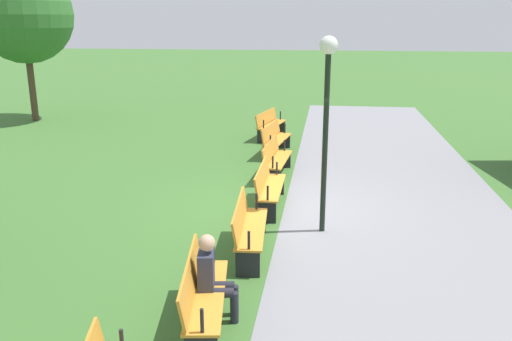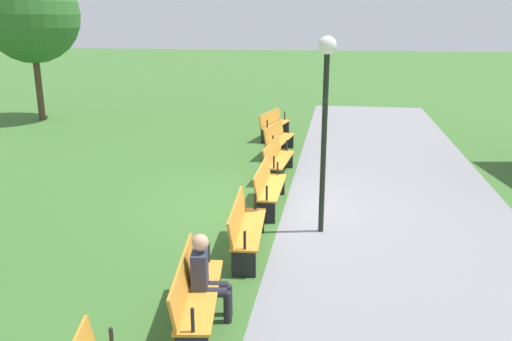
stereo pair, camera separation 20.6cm
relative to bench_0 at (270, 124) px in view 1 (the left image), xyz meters
name	(u,v)px [view 1 (the left image)]	position (x,y,z in m)	size (l,w,h in m)	color
ground_plane	(271,207)	(6.83, 0.81, -0.48)	(120.00, 120.00, 0.00)	#3D6B2D
path_paving	(399,213)	(6.83, 3.44, -0.47)	(28.03, 4.73, 0.01)	gray
bench_0	(270,124)	(0.00, 0.00, 0.00)	(1.95, 0.87, 0.89)	orange
bench_1	(275,138)	(2.26, 0.41, 0.00)	(1.94, 0.74, 0.89)	orange
bench_2	(275,158)	(4.54, 0.66, 0.00)	(1.92, 0.61, 0.89)	orange
bench_3	(268,186)	(6.83, 0.74, 0.00)	(1.89, 0.47, 0.89)	orange
bench_4	(248,226)	(9.13, 0.66, 0.00)	(1.92, 0.61, 0.89)	orange
bench_5	(202,292)	(11.41, 0.41, 0.00)	(1.94, 0.74, 0.89)	orange
person_seated	(213,275)	(11.24, 0.53, 0.16)	(0.38, 0.55, 1.20)	#2D3347
tree_0	(24,15)	(-1.89, -9.51, 3.52)	(3.61, 3.61, 5.81)	#4C3828
lamp_post	(327,97)	(7.98, 1.89, 2.05)	(0.32, 0.32, 3.57)	black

